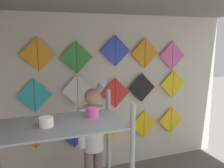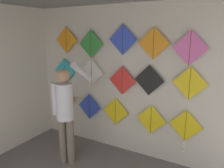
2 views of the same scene
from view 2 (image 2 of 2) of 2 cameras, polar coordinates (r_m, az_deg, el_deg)
back_panel at (r=4.17m, az=2.39°, el=0.86°), size 4.58×0.06×2.80m
shopkeeper at (r=3.85m, az=-12.06°, el=-6.18°), size 0.45×0.68×1.84m
kite_0 at (r=4.96m, az=-12.03°, el=-3.69°), size 0.55×0.01×0.55m
kite_1 at (r=4.61m, az=-5.93°, el=-5.89°), size 0.55×0.01×0.55m
kite_2 at (r=4.30m, az=0.88°, el=-7.18°), size 0.55×0.01×0.55m
kite_3 at (r=4.04m, az=10.15°, el=-9.13°), size 0.55×0.01×0.55m
kite_4 at (r=3.92m, az=18.61°, el=-10.84°), size 0.55×0.04×0.75m
kite_5 at (r=4.81m, az=-12.22°, el=3.37°), size 0.55×0.01×0.55m
kite_6 at (r=4.38m, az=-5.35°, el=3.11°), size 0.55×0.01×0.55m
kite_7 at (r=4.06m, az=2.70°, el=0.93°), size 0.55×0.01×0.55m
kite_8 at (r=3.85m, az=9.65°, el=0.99°), size 0.55×0.01×0.55m
kite_9 at (r=3.68m, az=19.65°, el=0.18°), size 0.55×0.01×0.55m
kite_10 at (r=4.69m, az=-11.84°, el=11.18°), size 0.55×0.01×0.55m
kite_11 at (r=4.32m, az=-5.55°, el=10.40°), size 0.55×0.01×0.55m
kite_12 at (r=3.96m, az=2.79°, el=11.55°), size 0.55×0.01×0.55m
kite_13 at (r=3.75m, az=10.80°, el=10.43°), size 0.55×0.01×0.55m
kite_14 at (r=3.61m, az=19.71°, el=8.86°), size 0.55×0.01×0.55m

